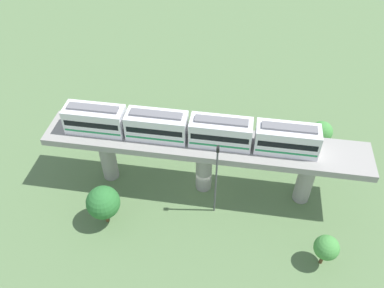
{
  "coord_description": "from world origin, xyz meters",
  "views": [
    {
      "loc": [
        -31.44,
        -3.52,
        36.93
      ],
      "look_at": [
        2.5,
        1.8,
        4.53
      ],
      "focal_mm": 36.95,
      "sensor_mm": 36.0,
      "label": 1
    }
  ],
  "objects_px": {
    "train": "(188,129)",
    "parked_car_blue": "(150,126)",
    "parked_car_white": "(266,152)",
    "parked_car_red": "(201,140)",
    "tree_mid_lot": "(103,203)",
    "tree_far_corner": "(322,132)",
    "tree_near_viaduct": "(326,248)",
    "signal_post": "(216,178)"
  },
  "relations": [
    {
      "from": "train",
      "to": "tree_mid_lot",
      "type": "xyz_separation_m",
      "value": [
        -6.74,
        8.21,
        -5.8
      ]
    },
    {
      "from": "train",
      "to": "tree_near_viaduct",
      "type": "height_order",
      "value": "train"
    },
    {
      "from": "signal_post",
      "to": "tree_far_corner",
      "type": "bearing_deg",
      "value": -44.78
    },
    {
      "from": "train",
      "to": "signal_post",
      "type": "relative_size",
      "value": 2.7
    },
    {
      "from": "parked_car_blue",
      "to": "tree_far_corner",
      "type": "bearing_deg",
      "value": -81.04
    },
    {
      "from": "parked_car_white",
      "to": "parked_car_red",
      "type": "relative_size",
      "value": 1.0
    },
    {
      "from": "tree_mid_lot",
      "to": "tree_far_corner",
      "type": "distance_m",
      "value": 29.06
    },
    {
      "from": "parked_car_red",
      "to": "train",
      "type": "bearing_deg",
      "value": 179.68
    },
    {
      "from": "parked_car_white",
      "to": "train",
      "type": "bearing_deg",
      "value": 128.04
    },
    {
      "from": "signal_post",
      "to": "parked_car_white",
      "type": "bearing_deg",
      "value": -30.08
    },
    {
      "from": "train",
      "to": "parked_car_blue",
      "type": "bearing_deg",
      "value": 37.38
    },
    {
      "from": "parked_car_white",
      "to": "tree_mid_lot",
      "type": "xyz_separation_m",
      "value": [
        -13.12,
        17.39,
        2.55
      ]
    },
    {
      "from": "parked_car_blue",
      "to": "parked_car_white",
      "type": "bearing_deg",
      "value": -90.98
    },
    {
      "from": "train",
      "to": "tree_mid_lot",
      "type": "height_order",
      "value": "train"
    },
    {
      "from": "parked_car_blue",
      "to": "signal_post",
      "type": "relative_size",
      "value": 0.44
    },
    {
      "from": "tree_near_viaduct",
      "to": "train",
      "type": "bearing_deg",
      "value": 61.17
    },
    {
      "from": "train",
      "to": "parked_car_white",
      "type": "height_order",
      "value": "train"
    },
    {
      "from": "parked_car_red",
      "to": "tree_mid_lot",
      "type": "height_order",
      "value": "tree_mid_lot"
    },
    {
      "from": "parked_car_white",
      "to": "tree_near_viaduct",
      "type": "height_order",
      "value": "tree_near_viaduct"
    },
    {
      "from": "train",
      "to": "tree_far_corner",
      "type": "bearing_deg",
      "value": -60.09
    },
    {
      "from": "tree_mid_lot",
      "to": "tree_near_viaduct",
      "type": "bearing_deg",
      "value": -93.92
    },
    {
      "from": "parked_car_blue",
      "to": "tree_mid_lot",
      "type": "bearing_deg",
      "value": -175.62
    },
    {
      "from": "tree_near_viaduct",
      "to": "parked_car_blue",
      "type": "bearing_deg",
      "value": 51.69
    },
    {
      "from": "parked_car_blue",
      "to": "tree_near_viaduct",
      "type": "height_order",
      "value": "tree_near_viaduct"
    },
    {
      "from": "parked_car_red",
      "to": "parked_car_blue",
      "type": "xyz_separation_m",
      "value": [
        1.8,
        7.5,
        0.0
      ]
    },
    {
      "from": "parked_car_white",
      "to": "tree_mid_lot",
      "type": "distance_m",
      "value": 21.93
    },
    {
      "from": "parked_car_blue",
      "to": "tree_far_corner",
      "type": "relative_size",
      "value": 1.05
    },
    {
      "from": "parked_car_red",
      "to": "parked_car_blue",
      "type": "distance_m",
      "value": 7.71
    },
    {
      "from": "parked_car_blue",
      "to": "tree_far_corner",
      "type": "distance_m",
      "value": 23.14
    },
    {
      "from": "tree_near_viaduct",
      "to": "signal_post",
      "type": "bearing_deg",
      "value": 66.99
    },
    {
      "from": "train",
      "to": "parked_car_blue",
      "type": "distance_m",
      "value": 14.23
    },
    {
      "from": "parked_car_red",
      "to": "tree_mid_lot",
      "type": "relative_size",
      "value": 0.84
    },
    {
      "from": "parked_car_red",
      "to": "tree_far_corner",
      "type": "relative_size",
      "value": 1.02
    },
    {
      "from": "train",
      "to": "parked_car_white",
      "type": "bearing_deg",
      "value": -55.21
    },
    {
      "from": "parked_car_white",
      "to": "signal_post",
      "type": "bearing_deg",
      "value": 153.18
    },
    {
      "from": "parked_car_blue",
      "to": "tree_far_corner",
      "type": "xyz_separation_m",
      "value": [
        0.08,
        -23.06,
        2.03
      ]
    },
    {
      "from": "tree_near_viaduct",
      "to": "signal_post",
      "type": "xyz_separation_m",
      "value": [
        4.94,
        11.63,
        2.85
      ]
    },
    {
      "from": "train",
      "to": "parked_car_blue",
      "type": "relative_size",
      "value": 6.2
    },
    {
      "from": "parked_car_white",
      "to": "parked_car_red",
      "type": "bearing_deg",
      "value": 86.84
    },
    {
      "from": "tree_near_viaduct",
      "to": "parked_car_red",
      "type": "bearing_deg",
      "value": 43.02
    },
    {
      "from": "parked_car_white",
      "to": "parked_car_blue",
      "type": "bearing_deg",
      "value": 83.51
    },
    {
      "from": "tree_far_corner",
      "to": "parked_car_red",
      "type": "bearing_deg",
      "value": 96.91
    }
  ]
}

